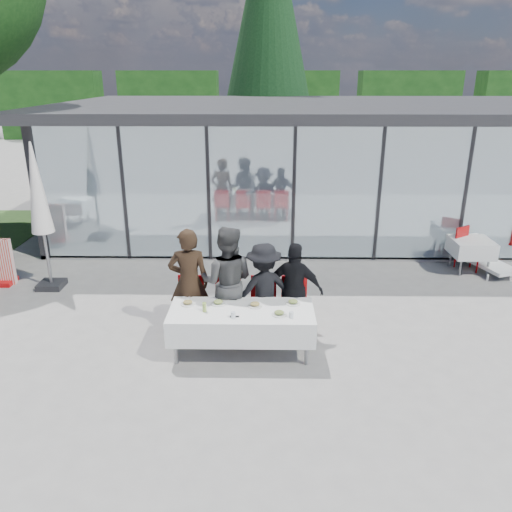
{
  "coord_description": "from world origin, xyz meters",
  "views": [
    {
      "loc": [
        0.33,
        -7.15,
        4.21
      ],
      "look_at": [
        0.21,
        1.2,
        1.15
      ],
      "focal_mm": 35.0,
      "sensor_mm": 36.0,
      "label": 1
    }
  ],
  "objects": [
    {
      "name": "plate_d",
      "position": [
        0.82,
        0.07,
        0.78
      ],
      "size": [
        0.23,
        0.23,
        0.07
      ],
      "color": "silver",
      "rests_on": "dining_table"
    },
    {
      "name": "plate_c",
      "position": [
        0.21,
        -0.03,
        0.78
      ],
      "size": [
        0.23,
        0.23,
        0.07
      ],
      "color": "silver",
      "rests_on": "dining_table"
    },
    {
      "name": "diner_chair_a",
      "position": [
        -0.9,
        0.59,
        0.54
      ],
      "size": [
        0.44,
        0.44,
        0.97
      ],
      "color": "#AF0B0D",
      "rests_on": "ground"
    },
    {
      "name": "diner_chair_d",
      "position": [
        0.87,
        0.59,
        0.54
      ],
      "size": [
        0.44,
        0.44,
        0.97
      ],
      "color": "#AF0B0D",
      "rests_on": "ground"
    },
    {
      "name": "drinking_glasses",
      "position": [
        0.33,
        -0.43,
        0.8
      ],
      "size": [
        0.94,
        0.09,
        0.1
      ],
      "color": "silver",
      "rests_on": "dining_table"
    },
    {
      "name": "conifer_tree",
      "position": [
        0.5,
        13.0,
        5.99
      ],
      "size": [
        4.0,
        4.0,
        10.5
      ],
      "color": "#382316",
      "rests_on": "ground"
    },
    {
      "name": "plate_extra",
      "position": [
        0.58,
        -0.32,
        0.78
      ],
      "size": [
        0.23,
        0.23,
        0.07
      ],
      "color": "silver",
      "rests_on": "dining_table"
    },
    {
      "name": "folded_eyeglasses",
      "position": [
        -0.09,
        -0.4,
        0.76
      ],
      "size": [
        0.14,
        0.03,
        0.01
      ],
      "primitive_type": "cube",
      "color": "black",
      "rests_on": "dining_table"
    },
    {
      "name": "plate_b",
      "position": [
        -0.38,
        0.04,
        0.78
      ],
      "size": [
        0.23,
        0.23,
        0.07
      ],
      "color": "silver",
      "rests_on": "dining_table"
    },
    {
      "name": "diner_chair_c",
      "position": [
        0.35,
        0.59,
        0.54
      ],
      "size": [
        0.44,
        0.44,
        0.97
      ],
      "color": "#AF0B0D",
      "rests_on": "ground"
    },
    {
      "name": "lounger",
      "position": [
        5.39,
        3.55,
        0.26
      ],
      "size": [
        0.98,
        1.45,
        0.72
      ],
      "color": "white",
      "rests_on": "ground"
    },
    {
      "name": "market_umbrella",
      "position": [
        -4.08,
        2.36,
        1.93
      ],
      "size": [
        0.5,
        0.5,
        3.0
      ],
      "color": "black",
      "rests_on": "ground"
    },
    {
      "name": "spare_chair_a",
      "position": [
        4.89,
        3.55,
        0.54
      ],
      "size": [
        0.61,
        0.61,
        0.97
      ],
      "color": "#AF0B0D",
      "rests_on": "ground"
    },
    {
      "name": "diner_b",
      "position": [
        -0.26,
        0.49,
        0.95
      ],
      "size": [
        1.02,
        1.02,
        1.91
      ],
      "primitive_type": "imported",
      "rotation": [
        0.0,
        0.0,
        3.03
      ],
      "color": "#464646",
      "rests_on": "ground"
    },
    {
      "name": "diner_d",
      "position": [
        0.87,
        0.49,
        0.81
      ],
      "size": [
        1.18,
        1.18,
        1.62
      ],
      "primitive_type": "imported",
      "rotation": [
        0.0,
        0.0,
        2.86
      ],
      "color": "black",
      "rests_on": "ground"
    },
    {
      "name": "treeline",
      "position": [
        -2.0,
        28.0,
        2.2
      ],
      "size": [
        62.5,
        2.0,
        4.4
      ],
      "color": "#143912",
      "rests_on": "ground"
    },
    {
      "name": "spare_table_right",
      "position": [
        4.99,
        3.43,
        0.55
      ],
      "size": [
        0.86,
        0.86,
        0.74
      ],
      "color": "white",
      "rests_on": "ground"
    },
    {
      "name": "plate_a",
      "position": [
        -0.86,
        0.03,
        0.78
      ],
      "size": [
        0.23,
        0.23,
        0.07
      ],
      "color": "silver",
      "rests_on": "dining_table"
    },
    {
      "name": "dining_table",
      "position": [
        0.0,
        -0.16,
        0.54
      ],
      "size": [
        2.26,
        0.96,
        0.75
      ],
      "color": "white",
      "rests_on": "ground"
    },
    {
      "name": "diner_chair_b",
      "position": [
        -0.26,
        0.59,
        0.54
      ],
      "size": [
        0.44,
        0.44,
        0.97
      ],
      "color": "#AF0B0D",
      "rests_on": "ground"
    },
    {
      "name": "juice_bottle",
      "position": [
        -0.57,
        -0.22,
        0.83
      ],
      "size": [
        0.06,
        0.06,
        0.15
      ],
      "primitive_type": "cylinder",
      "color": "#94B34A",
      "rests_on": "dining_table"
    },
    {
      "name": "diner_c",
      "position": [
        0.35,
        0.49,
        0.81
      ],
      "size": [
        1.31,
        1.31,
        1.61
      ],
      "primitive_type": "imported",
      "rotation": [
        0.0,
        0.0,
        3.45
      ],
      "color": "black",
      "rests_on": "ground"
    },
    {
      "name": "pavilion",
      "position": [
        2.0,
        8.16,
        2.15
      ],
      "size": [
        14.8,
        8.8,
        3.44
      ],
      "color": "gray",
      "rests_on": "ground"
    },
    {
      "name": "spare_chair_b",
      "position": [
        6.23,
        4.19,
        0.54
      ],
      "size": [
        0.62,
        0.62,
        0.97
      ],
      "color": "#AF0B0D",
      "rests_on": "ground"
    },
    {
      "name": "diner_a",
      "position": [
        -0.9,
        0.49,
        0.94
      ],
      "size": [
        0.73,
        0.73,
        1.87
      ],
      "primitive_type": "imported",
      "rotation": [
        0.0,
        0.0,
        3.21
      ],
      "color": "#322216",
      "rests_on": "ground"
    },
    {
      "name": "ground",
      "position": [
        0.0,
        0.0,
        0.0
      ],
      "size": [
        90.0,
        90.0,
        0.0
      ],
      "primitive_type": "plane",
      "color": "gray",
      "rests_on": "ground"
    }
  ]
}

